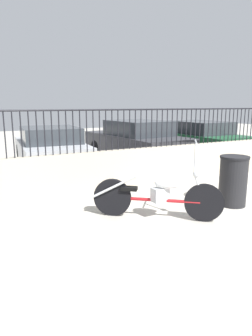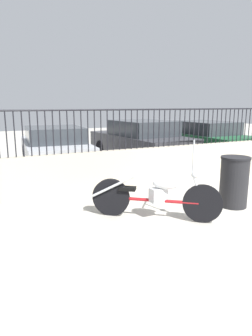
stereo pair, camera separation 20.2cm
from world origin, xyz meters
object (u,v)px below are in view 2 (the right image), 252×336
Objects in this scene: motorcycle_red at (150,195)px; car_silver at (54,147)px; trash_bin at (234,182)px; car_green at (203,138)px; car_dark_grey at (140,141)px.

motorcycle_red is 0.45× the size of car_silver.
car_green is at bearing 55.82° from trash_bin.
trash_bin is 5.52m from car_silver.
car_green is at bearing -94.28° from car_dark_grey.
car_silver reaches higher than trash_bin.
car_silver is (-2.30, 5.01, 0.17)m from trash_bin.
motorcycle_red is 4.90m from car_silver.
trash_bin is 0.22× the size of car_dark_grey.
motorcycle_red reaches higher than car_silver.
car_silver is 2.94m from car_dark_grey.
motorcycle_red is 0.41× the size of car_dark_grey.
trash_bin is at bearing 168.34° from car_dark_grey.
motorcycle_red reaches higher than car_green.
car_silver is at bearing 134.54° from motorcycle_red.
trash_bin is at bearing 145.45° from car_green.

